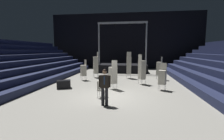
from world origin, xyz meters
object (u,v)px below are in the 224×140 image
Objects in this scene: chair_stack_front_right at (162,77)px; chair_stack_mid_right at (113,75)px; man_with_tie at (105,85)px; chair_stack_front_left at (83,70)px; stage_riser at (123,67)px; loose_chair_near_man at (101,88)px; chair_stack_mid_centre at (96,65)px; chair_stack_rear_left at (129,65)px; chair_stack_rear_right at (142,70)px; chair_stack_mid_left at (159,68)px; equipment_road_case at (64,84)px.

chair_stack_front_right is 3.24m from chair_stack_mid_right.
chair_stack_mid_right is (-0.03, 3.24, -0.00)m from man_with_tie.
stage_riser is at bearing -60.38° from chair_stack_front_left.
chair_stack_front_right reaches higher than loose_chair_near_man.
chair_stack_front_left is 1.75m from chair_stack_mid_centre.
chair_stack_mid_right reaches higher than chair_stack_front_left.
loose_chair_near_man is (-1.36, -6.36, -0.70)m from chair_stack_rear_left.
chair_stack_rear_right is (1.96, -7.08, 0.58)m from stage_riser.
chair_stack_front_left is 0.73× the size of chair_stack_mid_centre.
chair_stack_rear_left is (0.88, -4.58, 0.66)m from stage_riser.
chair_stack_mid_left reaches higher than man_with_tie.
loose_chair_near_man is at bearing -141.46° from chair_stack_mid_right.
chair_stack_rear_right is at bearing 150.39° from loose_chair_near_man.
chair_stack_rear_right reaches higher than chair_stack_mid_left.
chair_stack_front_left is at bearing 119.66° from chair_stack_mid_left.
chair_stack_mid_centre and chair_stack_rear_left have the same top height.
chair_stack_mid_right is (-3.24, -0.13, 0.08)m from chair_stack_front_right.
stage_riser is at bearing 69.33° from equipment_road_case.
chair_stack_rear_left is (3.89, 1.52, 0.34)m from chair_stack_front_left.
man_with_tie is 0.70× the size of chair_stack_mid_centre.
chair_stack_rear_right is at bearing 111.51° from chair_stack_rear_left.
man_with_tie is 0.70× the size of chair_stack_rear_left.
loose_chair_near_man is (2.98, -1.79, 0.25)m from equipment_road_case.
equipment_road_case is (-3.41, -0.20, -0.70)m from chair_stack_mid_right.
equipment_road_case is (-3.43, 3.04, -0.71)m from man_with_tie.
equipment_road_case is (-6.64, -0.33, -0.62)m from chair_stack_front_right.
chair_stack_front_left is 1.00× the size of chair_stack_front_right.
chair_stack_mid_left is 0.83× the size of chair_stack_mid_centre.
man_with_tie is 8.20m from chair_stack_mid_left.
equipment_road_case is at bearing 144.04° from chair_stack_mid_right.
stage_riser reaches higher than man_with_tie.
stage_riser is 9.38m from chair_stack_front_right.
chair_stack_rear_left is at bearing -111.08° from chair_stack_mid_centre.
chair_stack_mid_centre is at bearing 75.75° from equipment_road_case.
chair_stack_front_left is at bearing 96.81° from chair_stack_mid_right.
man_with_tie is 7.98m from chair_stack_mid_centre.
chair_stack_front_right is at bearing 116.95° from chair_stack_rear_left.
equipment_road_case is (-0.44, -3.05, -0.62)m from chair_stack_front_left.
chair_stack_mid_right is 0.79× the size of chair_stack_mid_centre.
loose_chair_near_man is (-0.47, -10.94, -0.04)m from stage_riser.
chair_stack_front_left is (-2.99, 6.09, -0.09)m from man_with_tie.
stage_riser is 3.25× the size of chair_stack_front_left.
equipment_road_case is (-7.04, -4.32, -0.75)m from chair_stack_mid_left.
chair_stack_mid_right reaches higher than loose_chair_near_man.
loose_chair_near_man is (1.81, -6.40, -0.70)m from chair_stack_mid_centre.
chair_stack_rear_right reaches higher than chair_stack_front_right.
chair_stack_mid_left is at bearing 9.18° from chair_stack_mid_right.
man_with_tie is at bearing -90.07° from stage_riser.
chair_stack_front_left is 1.99× the size of equipment_road_case.
stage_riser is 10.95m from loose_chair_near_man.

